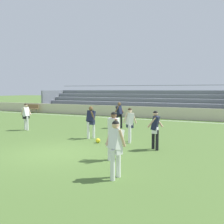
{
  "coord_description": "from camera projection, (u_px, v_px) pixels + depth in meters",
  "views": [
    {
      "loc": [
        6.47,
        -8.07,
        2.48
      ],
      "look_at": [
        0.3,
        4.35,
        1.3
      ],
      "focal_mm": 42.16,
      "sensor_mm": 36.0,
      "label": 1
    }
  ],
  "objects": [
    {
      "name": "player_dark_challenging",
      "position": [
        119.0,
        113.0,
        16.94
      ],
      "size": [
        0.51,
        0.5,
        1.67
      ],
      "color": "black",
      "rests_on": "ground"
    },
    {
      "name": "player_white_pressing_high",
      "position": [
        116.0,
        144.0,
        7.25
      ],
      "size": [
        0.59,
        0.47,
        1.64
      ],
      "color": "white",
      "rests_on": "ground"
    },
    {
      "name": "bleacher_stand",
      "position": [
        131.0,
        101.0,
        26.84
      ],
      "size": [
        19.97,
        4.35,
        2.95
      ],
      "color": "#9EA3AD",
      "rests_on": "ground"
    },
    {
      "name": "soccer_ball",
      "position": [
        98.0,
        141.0,
        12.24
      ],
      "size": [
        0.22,
        0.22,
        0.22
      ],
      "primitive_type": "sphere",
      "color": "yellow",
      "rests_on": "ground"
    },
    {
      "name": "player_dark_dropping_back",
      "position": [
        155.0,
        127.0,
        10.8
      ],
      "size": [
        0.57,
        0.45,
        1.62
      ],
      "color": "black",
      "rests_on": "ground"
    },
    {
      "name": "bench_centre_sideline",
      "position": [
        31.0,
        108.0,
        28.26
      ],
      "size": [
        1.8,
        0.4,
        0.9
      ],
      "color": "olive",
      "rests_on": "ground"
    },
    {
      "name": "sideline_wall",
      "position": [
        158.0,
        113.0,
        22.59
      ],
      "size": [
        48.0,
        0.16,
        0.99
      ],
      "primitive_type": "cube",
      "color": "beige",
      "rests_on": "ground"
    },
    {
      "name": "player_dark_overlapping",
      "position": [
        91.0,
        119.0,
        13.3
      ],
      "size": [
        0.45,
        0.57,
        1.64
      ],
      "color": "white",
      "rests_on": "ground"
    },
    {
      "name": "player_white_deep_cover",
      "position": [
        114.0,
        131.0,
        9.22
      ],
      "size": [
        0.44,
        0.52,
        1.71
      ],
      "color": "white",
      "rests_on": "ground"
    },
    {
      "name": "ground_plane",
      "position": [
        56.0,
        153.0,
        10.28
      ],
      "size": [
        160.0,
        160.0,
        0.0
      ],
      "primitive_type": "plane",
      "color": "#4C6B30"
    },
    {
      "name": "player_white_wide_left",
      "position": [
        26.0,
        114.0,
        16.04
      ],
      "size": [
        0.51,
        0.46,
        1.64
      ],
      "color": "white",
      "rests_on": "ground"
    },
    {
      "name": "player_white_wide_right",
      "position": [
        130.0,
        122.0,
        12.3
      ],
      "size": [
        0.65,
        0.48,
        1.63
      ],
      "color": "white",
      "rests_on": "ground"
    },
    {
      "name": "field_line_sideline",
      "position": [
        154.0,
        120.0,
        21.52
      ],
      "size": [
        44.0,
        0.12,
        0.01
      ],
      "primitive_type": "cube",
      "color": "white",
      "rests_on": "ground"
    }
  ]
}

